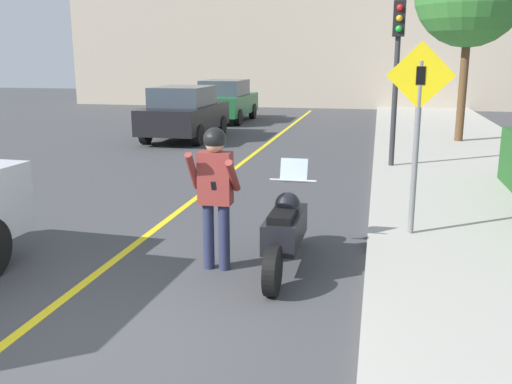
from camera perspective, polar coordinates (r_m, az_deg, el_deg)
name	(u,v)px	position (r m, az deg, el deg)	size (l,w,h in m)	color
ground_plane	(65,350)	(5.60, -18.59, -14.77)	(80.00, 80.00, 0.00)	#424244
road_center_line	(201,194)	(11.02, -5.52, -0.22)	(0.12, 36.00, 0.01)	yellow
building_backdrop	(329,31)	(30.35, 7.29, 15.73)	(28.00, 1.20, 7.78)	#B2A38E
motorcycle	(285,230)	(7.08, 2.96, -3.81)	(0.62, 2.30, 1.27)	black
person_biker	(215,184)	(6.88, -4.09, 0.84)	(0.59, 0.48, 1.77)	#282D4C
crossing_sign	(418,121)	(8.12, 15.87, 6.87)	(0.91, 0.08, 2.66)	slate
traffic_light	(397,53)	(13.35, 13.95, 13.36)	(0.26, 0.30, 3.64)	#2D2D30
parked_car_black	(185,113)	(18.43, -7.14, 7.89)	(1.88, 4.20, 1.68)	black
parked_car_green	(226,100)	(23.48, -3.06, 9.13)	(1.88, 4.20, 1.68)	black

